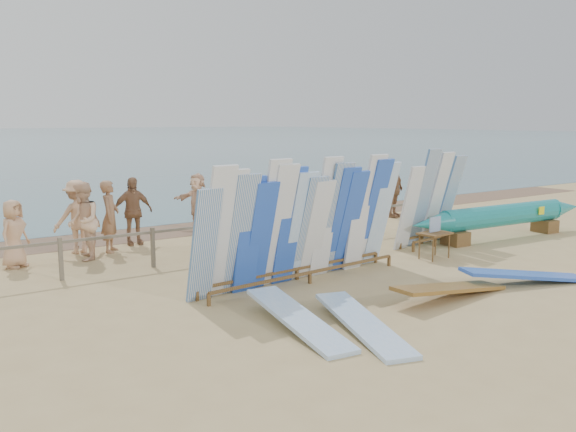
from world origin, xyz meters
TOP-DOWN VIEW (x-y plane):
  - ground at (0.00, 0.00)m, footprint 160.00×160.00m
  - wet_sand_strip at (0.00, 7.20)m, footprint 40.00×2.60m
  - fence at (0.00, 3.00)m, footprint 12.08×0.08m
  - main_surfboard_rack at (0.05, 0.08)m, footprint 5.17×1.13m
  - side_surfboard_rack at (4.92, 1.14)m, footprint 2.33×0.93m
  - outrigger_canoe at (7.36, 0.66)m, footprint 6.77×0.99m
  - vendor_table at (3.85, 0.00)m, footprint 0.81×0.60m
  - flat_board_c at (1.60, -2.42)m, footprint 2.71×0.66m
  - flat_board_a at (-1.71, -2.19)m, footprint 0.86×2.74m
  - flat_board_b at (-0.93, -2.84)m, footprint 1.30×2.75m
  - flat_board_d at (3.64, -2.60)m, footprint 2.71×1.50m
  - beach_chair_left at (1.01, 4.09)m, footprint 0.65×0.67m
  - beach_chair_right at (1.75, 3.67)m, footprint 0.61×0.63m
  - stroller at (1.01, 3.74)m, footprint 0.57×0.79m
  - beachgoer_2 at (-3.06, 4.60)m, footprint 0.67×0.98m
  - beachgoer_4 at (-1.46, 5.68)m, footprint 1.08×0.52m
  - beachgoer_9 at (6.55, 6.92)m, footprint 1.19×0.60m
  - beachgoer_10 at (7.47, 5.08)m, footprint 1.19×0.78m
  - beachgoer_0 at (-4.55, 4.74)m, footprint 0.81×0.75m
  - beachgoer_8 at (4.28, 4.55)m, footprint 0.85×0.47m
  - beachgoer_1 at (-2.24, 5.13)m, footprint 0.66×0.75m
  - beachgoer_6 at (2.92, 5.46)m, footprint 0.62×0.92m
  - beachgoer_3 at (-2.95, 5.46)m, footprint 1.23×0.62m
  - beachgoer_5 at (0.97, 6.77)m, footprint 1.10×1.65m

SIDE VIEW (x-z plane):
  - ground at x=0.00m, z-range 0.00..0.00m
  - wet_sand_strip at x=0.00m, z-range -0.01..0.01m
  - flat_board_c at x=1.60m, z-range -0.20..0.20m
  - flat_board_a at x=-1.71m, z-range -0.17..0.17m
  - flat_board_b at x=-0.93m, z-range -0.13..0.13m
  - flat_board_d at x=3.64m, z-range -0.18..0.18m
  - beach_chair_left at x=1.01m, z-range -0.18..0.68m
  - beach_chair_right at x=1.75m, z-range -0.20..0.75m
  - vendor_table at x=3.85m, z-range -0.17..0.84m
  - stroller at x=1.01m, z-range -0.10..0.95m
  - outrigger_canoe at x=7.36m, z-range 0.13..1.09m
  - fence at x=0.00m, z-range 0.18..1.08m
  - beachgoer_0 at x=-4.55m, z-range 0.00..1.53m
  - beachgoer_8 at x=4.28m, z-range 0.00..1.66m
  - beachgoer_5 at x=0.97m, z-range 0.00..1.71m
  - beachgoer_6 at x=2.92m, z-range 0.00..1.73m
  - beachgoer_9 at x=6.55m, z-range 0.00..1.78m
  - beachgoer_1 at x=-2.24m, z-range 0.00..1.80m
  - beachgoer_4 at x=-1.46m, z-range 0.00..1.80m
  - beachgoer_3 at x=-2.95m, z-range 0.00..1.82m
  - beachgoer_2 at x=-3.06m, z-range 0.00..1.85m
  - beachgoer_10 at x=7.47m, z-range 0.00..1.87m
  - main_surfboard_rack at x=0.05m, z-range -0.13..2.44m
  - side_surfboard_rack at x=4.92m, z-range -0.12..2.45m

